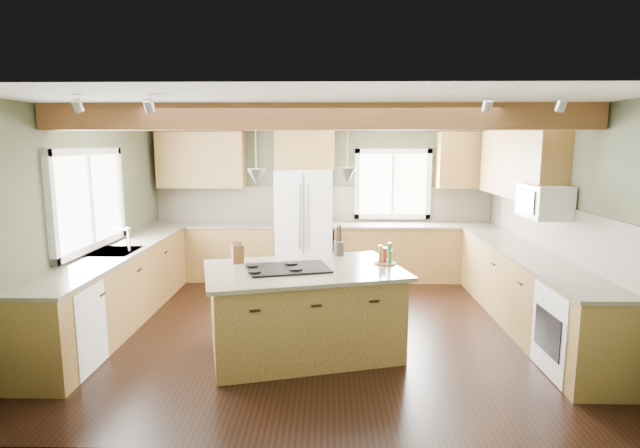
{
  "coord_description": "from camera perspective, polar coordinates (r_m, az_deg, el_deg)",
  "views": [
    {
      "loc": [
        0.11,
        -5.82,
        2.2
      ],
      "look_at": [
        -0.01,
        0.3,
        1.22
      ],
      "focal_mm": 28.0,
      "sensor_mm": 36.0,
      "label": 1
    }
  ],
  "objects": [
    {
      "name": "floor",
      "position": [
        6.22,
        0.07,
        -11.62
      ],
      "size": [
        5.6,
        5.6,
        0.0
      ],
      "primitive_type": "plane",
      "color": "black",
      "rests_on": "ground"
    },
    {
      "name": "ceiling",
      "position": [
        5.83,
        0.07,
        13.03
      ],
      "size": [
        5.6,
        5.6,
        0.0
      ],
      "primitive_type": "plane",
      "rotation": [
        3.14,
        0.0,
        0.0
      ],
      "color": "silver",
      "rests_on": "wall_back"
    },
    {
      "name": "wall_back",
      "position": [
        8.37,
        0.38,
        2.92
      ],
      "size": [
        5.6,
        0.0,
        5.6
      ],
      "primitive_type": "plane",
      "rotation": [
        1.57,
        0.0,
        0.0
      ],
      "color": "#404531",
      "rests_on": "ground"
    },
    {
      "name": "wall_left",
      "position": [
        6.56,
        -25.17,
        0.34
      ],
      "size": [
        0.0,
        5.0,
        5.0
      ],
      "primitive_type": "plane",
      "rotation": [
        1.57,
        0.0,
        1.57
      ],
      "color": "#404531",
      "rests_on": "ground"
    },
    {
      "name": "wall_right",
      "position": [
        6.47,
        25.69,
        0.2
      ],
      "size": [
        0.0,
        5.0,
        5.0
      ],
      "primitive_type": "plane",
      "rotation": [
        1.57,
        0.0,
        -1.57
      ],
      "color": "#404531",
      "rests_on": "ground"
    },
    {
      "name": "ceiling_beam",
      "position": [
        5.07,
        -0.09,
        12.15
      ],
      "size": [
        5.55,
        0.26,
        0.26
      ],
      "primitive_type": "cube",
      "color": "brown",
      "rests_on": "ceiling"
    },
    {
      "name": "soffit_trim",
      "position": [
        8.22,
        0.38,
        11.46
      ],
      "size": [
        5.55,
        0.2,
        0.1
      ],
      "primitive_type": "cube",
      "color": "brown",
      "rests_on": "ceiling"
    },
    {
      "name": "backsplash_back",
      "position": [
        8.36,
        0.38,
        2.3
      ],
      "size": [
        5.58,
        0.03,
        0.58
      ],
      "primitive_type": "cube",
      "color": "brown",
      "rests_on": "wall_back"
    },
    {
      "name": "backsplash_right",
      "position": [
        6.53,
        25.34,
        -0.52
      ],
      "size": [
        0.03,
        3.7,
        0.58
      ],
      "primitive_type": "cube",
      "color": "brown",
      "rests_on": "wall_right"
    },
    {
      "name": "base_cab_back_left",
      "position": [
        8.42,
        -11.94,
        -3.16
      ],
      "size": [
        2.02,
        0.6,
        0.88
      ],
      "primitive_type": "cube",
      "color": "brown",
      "rests_on": "floor"
    },
    {
      "name": "counter_back_left",
      "position": [
        8.34,
        -12.04,
        -0.07
      ],
      "size": [
        2.06,
        0.64,
        0.04
      ],
      "primitive_type": "cube",
      "color": "brown",
      "rests_on": "base_cab_back_left"
    },
    {
      "name": "base_cab_back_right",
      "position": [
        8.32,
        10.68,
        -3.27
      ],
      "size": [
        2.62,
        0.6,
        0.88
      ],
      "primitive_type": "cube",
      "color": "brown",
      "rests_on": "floor"
    },
    {
      "name": "counter_back_right",
      "position": [
        8.24,
        10.77,
        -0.15
      ],
      "size": [
        2.66,
        0.64,
        0.04
      ],
      "primitive_type": "cube",
      "color": "brown",
      "rests_on": "base_cab_back_right"
    },
    {
      "name": "base_cab_left",
      "position": [
        6.66,
        -22.15,
        -6.93
      ],
      "size": [
        0.6,
        3.7,
        0.88
      ],
      "primitive_type": "cube",
      "color": "brown",
      "rests_on": "floor"
    },
    {
      "name": "counter_left",
      "position": [
        6.55,
        -22.39,
        -3.05
      ],
      "size": [
        0.64,
        3.74,
        0.04
      ],
      "primitive_type": "cube",
      "color": "brown",
      "rests_on": "base_cab_left"
    },
    {
      "name": "base_cab_right",
      "position": [
        6.58,
        22.6,
        -7.15
      ],
      "size": [
        0.6,
        3.7,
        0.88
      ],
      "primitive_type": "cube",
      "color": "brown",
      "rests_on": "floor"
    },
    {
      "name": "counter_right",
      "position": [
        6.47,
        22.85,
        -3.23
      ],
      "size": [
        0.64,
        3.74,
        0.04
      ],
      "primitive_type": "cube",
      "color": "brown",
      "rests_on": "base_cab_right"
    },
    {
      "name": "upper_cab_back_left",
      "position": [
        8.41,
        -13.42,
        7.15
      ],
      "size": [
        1.4,
        0.35,
        0.9
      ],
      "primitive_type": "cube",
      "color": "brown",
      "rests_on": "wall_back"
    },
    {
      "name": "upper_cab_over_fridge",
      "position": [
        8.15,
        -1.76,
        8.74
      ],
      "size": [
        0.96,
        0.35,
        0.7
      ],
      "primitive_type": "cube",
      "color": "brown",
      "rests_on": "wall_back"
    },
    {
      "name": "upper_cab_right",
      "position": [
        7.18,
        21.8,
        6.45
      ],
      "size": [
        0.35,
        2.2,
        0.9
      ],
      "primitive_type": "cube",
      "color": "brown",
      "rests_on": "wall_right"
    },
    {
      "name": "upper_cab_back_corner",
      "position": [
        8.44,
        16.32,
        7.04
      ],
      "size": [
        0.9,
        0.35,
        0.9
      ],
      "primitive_type": "cube",
      "color": "brown",
      "rests_on": "wall_back"
    },
    {
      "name": "window_left",
      "position": [
        6.57,
        -24.97,
        2.57
      ],
      "size": [
        0.04,
        1.6,
        1.05
      ],
      "primitive_type": "cube",
      "color": "white",
      "rests_on": "wall_left"
    },
    {
      "name": "window_back",
      "position": [
        8.39,
        8.29,
        4.56
      ],
      "size": [
        1.1,
        0.04,
        1.0
      ],
      "primitive_type": "cube",
      "color": "white",
      "rests_on": "wall_back"
    },
    {
      "name": "sink",
      "position": [
        6.55,
        -22.39,
        -3.01
      ],
      "size": [
        0.5,
        0.65,
        0.03
      ],
      "primitive_type": "cube",
      "color": "#262628",
      "rests_on": "counter_left"
    },
    {
      "name": "faucet",
      "position": [
        6.45,
        -21.0,
        -1.78
      ],
      "size": [
        0.02,
        0.02,
        0.28
      ],
      "primitive_type": "cylinder",
      "color": "#B2B2B7",
      "rests_on": "sink"
    },
    {
      "name": "dishwasher",
      "position": [
        5.54,
        -27.39,
        -10.58
      ],
      "size": [
        0.6,
        0.6,
        0.84
      ],
      "primitive_type": "cube",
      "color": "white",
      "rests_on": "floor"
    },
    {
      "name": "oven",
      "position": [
        5.45,
        27.53,
        -10.94
      ],
      "size": [
        0.6,
        0.72,
        0.84
      ],
      "primitive_type": "cube",
      "color": "white",
      "rests_on": "floor"
    },
    {
      "name": "microwave",
      "position": [
        6.31,
        24.22,
        2.38
      ],
      "size": [
        0.4,
        0.7,
        0.38
      ],
      "primitive_type": "cube",
      "color": "white",
      "rests_on": "wall_right"
    },
    {
      "name": "pendant_left",
      "position": [
        5.0,
        -7.28,
        5.35
      ],
      "size": [
        0.18,
        0.18,
        0.16
      ],
      "primitive_type": "cone",
      "rotation": [
        3.14,
        0.0,
        0.0
      ],
      "color": "#B2B2B7",
      "rests_on": "ceiling"
    },
    {
      "name": "pendant_right",
      "position": [
        5.2,
        3.14,
        5.55
      ],
      "size": [
        0.18,
        0.18,
        0.16
      ],
      "primitive_type": "cone",
      "rotation": [
        3.14,
        0.0,
        0.0
      ],
      "color": "#B2B2B7",
      "rests_on": "ceiling"
    },
    {
      "name": "refrigerator",
      "position": [
        8.05,
        -1.79,
        -0.2
      ],
      "size": [
        0.9,
        0.74,
        1.8
      ],
      "primitive_type": "cube",
      "color": "white",
      "rests_on": "floor"
    },
    {
      "name": "island",
      "position": [
        5.37,
        -1.89,
        -10.06
      ],
      "size": [
        2.12,
        1.6,
        0.88
      ],
      "primitive_type": "cube",
      "rotation": [
        0.0,
        0.0,
        0.26
      ],
      "color": "brown",
      "rests_on": "floor"
    },
    {
      "name": "island_top",
      "position": [
        5.23,
        -1.92,
        -5.3
      ],
      "size": [
        2.27,
        1.75,
        0.04
      ],
      "primitive_type": "cube",
      "rotation": [
        0.0,
        0.0,
        0.26
      ],
      "color": "brown",
      "rests_on": "island"
    },
    {
      "name": "cooktop",
      "position": [
        5.2,
        -3.62,
        -5.07
      ],
      "size": [
        0.93,
        0.74,
        0.02
      ],
      "primitive_type": "cube",
      "rotation": [
        0.0,
        0.0,
        0.26
      ],
      "color": "black",
      "rests_on": "island_top"
    },
    {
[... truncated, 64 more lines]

